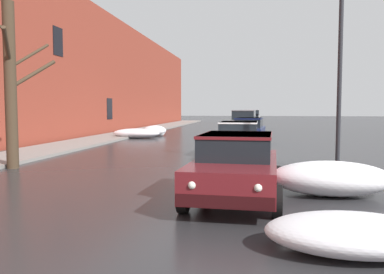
{
  "coord_description": "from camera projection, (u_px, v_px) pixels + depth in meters",
  "views": [
    {
      "loc": [
        2.87,
        -1.3,
        1.97
      ],
      "look_at": [
        0.83,
        11.55,
        1.03
      ],
      "focal_mm": 37.65,
      "sensor_mm": 36.0,
      "label": 1
    }
  ],
  "objects": [
    {
      "name": "left_sidewalk_slab",
      "position": [
        69.0,
        145.0,
        20.64
      ],
      "size": [
        2.77,
        80.0,
        0.12
      ],
      "primitive_type": "cube",
      "color": "gray",
      "rests_on": "ground"
    },
    {
      "name": "brick_townhouse_facade",
      "position": [
        32.0,
        57.0,
        20.61
      ],
      "size": [
        0.63,
        80.0,
        9.18
      ],
      "color": "brown",
      "rests_on": "ground"
    },
    {
      "name": "snow_bank_near_corner_left",
      "position": [
        155.0,
        131.0,
        28.34
      ],
      "size": [
        1.63,
        1.34,
        0.75
      ],
      "color": "white",
      "rests_on": "ground"
    },
    {
      "name": "snow_bank_along_left_kerb",
      "position": [
        330.0,
        179.0,
        9.05
      ],
      "size": [
        2.69,
        1.45,
        0.78
      ],
      "color": "white",
      "rests_on": "ground"
    },
    {
      "name": "snow_bank_mid_block_left",
      "position": [
        136.0,
        133.0,
        26.38
      ],
      "size": [
        3.12,
        1.36,
        0.63
      ],
      "color": "white",
      "rests_on": "ground"
    },
    {
      "name": "snow_bank_near_corner_right",
      "position": [
        356.0,
        235.0,
        5.43
      ],
      "size": [
        2.36,
        1.42,
        0.54
      ],
      "color": "white",
      "rests_on": "ground"
    },
    {
      "name": "bare_tree_second_along_sidewalk",
      "position": [
        11.0,
        82.0,
        13.0
      ],
      "size": [
        2.61,
        2.84,
        5.86
      ],
      "color": "#423323",
      "rests_on": "ground"
    },
    {
      "name": "sedan_maroon_approaching_near_lane",
      "position": [
        236.0,
        165.0,
        8.6
      ],
      "size": [
        2.04,
        4.08,
        1.42
      ],
      "color": "maroon",
      "rests_on": "ground"
    },
    {
      "name": "sedan_white_parked_kerbside_close",
      "position": [
        238.0,
        138.0,
        16.18
      ],
      "size": [
        1.95,
        3.95,
        1.42
      ],
      "color": "silver",
      "rests_on": "ground"
    },
    {
      "name": "sedan_darkblue_parked_kerbside_mid",
      "position": [
        249.0,
        130.0,
        22.36
      ],
      "size": [
        2.07,
        4.37,
        1.42
      ],
      "color": "navy",
      "rests_on": "ground"
    },
    {
      "name": "suv_grey_parked_far_down_block",
      "position": [
        244.0,
        121.0,
        29.58
      ],
      "size": [
        2.16,
        4.42,
        1.82
      ],
      "color": "slate",
      "rests_on": "ground"
    },
    {
      "name": "sedan_black_queued_behind_truck",
      "position": [
        251.0,
        122.0,
        35.83
      ],
      "size": [
        1.93,
        4.18,
        1.42
      ],
      "color": "black",
      "rests_on": "ground"
    },
    {
      "name": "suv_silver_at_far_intersection",
      "position": [
        251.0,
        117.0,
        42.16
      ],
      "size": [
        2.11,
        4.51,
        1.82
      ],
      "color": "#B7B7BC",
      "rests_on": "ground"
    },
    {
      "name": "street_lamp_post",
      "position": [
        340.0,
        55.0,
        12.54
      ],
      "size": [
        0.44,
        0.24,
        6.54
      ],
      "color": "#28282D",
      "rests_on": "ground"
    }
  ]
}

